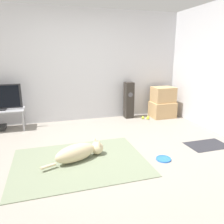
{
  "coord_description": "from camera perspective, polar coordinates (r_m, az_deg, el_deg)",
  "views": [
    {
      "loc": [
        -0.68,
        -3.05,
        1.56
      ],
      "look_at": [
        0.53,
        0.91,
        0.45
      ],
      "focal_mm": 35.0,
      "sensor_mm": 36.0,
      "label": 1
    }
  ],
  "objects": [
    {
      "name": "area_rug",
      "position": [
        3.36,
        -8.36,
        -12.75
      ],
      "size": [
        1.93,
        1.43,
        0.01
      ],
      "color": "slate",
      "rests_on": "ground_plane"
    },
    {
      "name": "wall_back",
      "position": [
        5.2,
        -9.65,
        11.64
      ],
      "size": [
        8.0,
        0.06,
        2.55
      ],
      "color": "silver",
      "rests_on": "ground_plane"
    },
    {
      "name": "dog",
      "position": [
        3.35,
        -8.44,
        -10.28
      ],
      "size": [
        0.96,
        0.45,
        0.26
      ],
      "color": "beige",
      "rests_on": "area_rug"
    },
    {
      "name": "tennis_ball_by_boxes",
      "position": [
        5.5,
        9.38,
        -1.34
      ],
      "size": [
        0.07,
        0.07,
        0.07
      ],
      "color": "#C6E033",
      "rests_on": "ground_plane"
    },
    {
      "name": "cardboard_box_lower",
      "position": [
        5.66,
        13.0,
        0.62
      ],
      "size": [
        0.58,
        0.46,
        0.39
      ],
      "color": "tan",
      "rests_on": "ground_plane"
    },
    {
      "name": "frisbee",
      "position": [
        3.48,
        13.32,
        -11.83
      ],
      "size": [
        0.23,
        0.23,
        0.03
      ],
      "color": "blue",
      "rests_on": "ground_plane"
    },
    {
      "name": "ground_plane",
      "position": [
        3.49,
        -4.07,
        -11.56
      ],
      "size": [
        12.0,
        12.0,
        0.0
      ],
      "primitive_type": "plane",
      "color": "gray"
    },
    {
      "name": "cardboard_box_upper",
      "position": [
        5.6,
        13.23,
        4.44
      ],
      "size": [
        0.53,
        0.42,
        0.38
      ],
      "color": "tan",
      "rests_on": "cardboard_box_lower"
    },
    {
      "name": "tennis_ball_loose_on_carpet",
      "position": [
        5.44,
        8.07,
        -1.46
      ],
      "size": [
        0.07,
        0.07,
        0.07
      ],
      "color": "#C6E033",
      "rests_on": "ground_plane"
    },
    {
      "name": "tennis_ball_near_speaker",
      "position": [
        5.42,
        9.3,
        -1.58
      ],
      "size": [
        0.07,
        0.07,
        0.07
      ],
      "color": "#C6E033",
      "rests_on": "ground_plane"
    },
    {
      "name": "door_mat",
      "position": [
        4.23,
        23.61,
        -7.91
      ],
      "size": [
        0.72,
        0.45,
        0.01
      ],
      "color": "#28282D",
      "rests_on": "ground_plane"
    },
    {
      "name": "floor_speaker",
      "position": [
        5.43,
        4.42,
        3.09
      ],
      "size": [
        0.21,
        0.21,
        0.89
      ],
      "color": "#2D2823",
      "rests_on": "ground_plane"
    }
  ]
}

